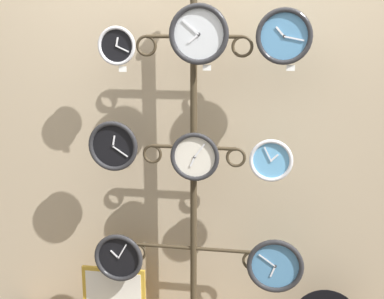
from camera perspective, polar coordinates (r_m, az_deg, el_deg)
shop_wall at (r=2.95m, az=0.70°, el=5.88°), size 4.40×0.04×2.80m
display_stand at (r=2.96m, az=0.17°, el=-7.10°), size 0.77×0.32×2.01m
clock_top_left at (r=2.79m, az=-8.01°, el=10.90°), size 0.20×0.04×0.20m
clock_top_center at (r=2.65m, az=0.74°, el=12.20°), size 0.30×0.04×0.30m
clock_top_right at (r=2.64m, az=9.81°, el=11.81°), size 0.27×0.04×0.27m
clock_middle_left at (r=2.86m, az=-8.39°, el=0.38°), size 0.27×0.04×0.27m
clock_middle_center at (r=2.77m, az=0.31°, el=-0.77°), size 0.26×0.04×0.26m
clock_middle_right at (r=2.70m, az=8.43°, el=-1.14°), size 0.22×0.04×0.22m
clock_bottom_left at (r=3.03m, az=-7.81°, el=-11.34°), size 0.28×0.04×0.28m
clock_bottom_right at (r=2.91m, az=8.86°, el=-12.16°), size 0.30×0.04×0.30m
picture_frame at (r=3.24m, az=-8.31°, el=-15.28°), size 0.37×0.02×0.36m
price_tag_upper at (r=2.79m, az=-7.41°, el=8.51°), size 0.04×0.00×0.03m
price_tag_mid at (r=2.65m, az=1.59°, el=8.72°), size 0.04×0.00×0.03m
price_tag_lower at (r=2.65m, az=10.48°, el=8.55°), size 0.04×0.00×0.03m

